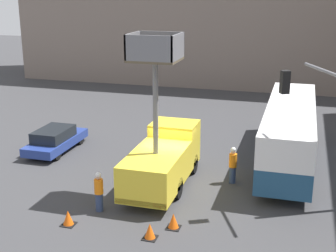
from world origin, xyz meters
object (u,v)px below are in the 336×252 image
at_px(city_bus, 290,129).
at_px(parked_car_curbside, 55,139).
at_px(traffic_cone_near_truck, 68,218).
at_px(utility_truck, 163,156).
at_px(traffic_light_pole, 327,115).
at_px(traffic_cone_mid_road, 173,221).
at_px(road_worker_near_truck, 99,192).
at_px(road_worker_directing, 233,165).
at_px(traffic_cone_far_side, 150,231).

height_order(city_bus, parked_car_curbside, city_bus).
bearing_deg(traffic_cone_near_truck, utility_truck, 61.72).
relative_size(utility_truck, traffic_light_pole, 1.15).
relative_size(traffic_cone_near_truck, traffic_cone_mid_road, 0.99).
bearing_deg(road_worker_near_truck, traffic_cone_mid_road, 19.81).
distance_m(road_worker_directing, traffic_cone_far_side, 6.53).
distance_m(city_bus, parked_car_curbside, 13.26).
xyz_separation_m(road_worker_near_truck, traffic_cone_near_truck, (-0.69, -1.50, -0.59)).
xyz_separation_m(utility_truck, city_bus, (5.59, 5.06, 0.35)).
relative_size(city_bus, traffic_cone_near_truck, 19.36).
relative_size(utility_truck, city_bus, 0.61).
height_order(city_bus, road_worker_directing, city_bus).
bearing_deg(traffic_cone_far_side, parked_car_curbside, 136.87).
distance_m(road_worker_near_truck, traffic_cone_far_side, 3.26).
bearing_deg(traffic_cone_near_truck, traffic_cone_mid_road, 12.73).
height_order(city_bus, road_worker_near_truck, city_bus).
bearing_deg(traffic_light_pole, traffic_cone_far_side, -146.34).
distance_m(utility_truck, road_worker_near_truck, 3.80).
distance_m(city_bus, traffic_cone_far_side, 11.05).
bearing_deg(parked_car_curbside, traffic_light_pole, -14.42).
distance_m(road_worker_directing, parked_car_curbside, 10.75).
bearing_deg(city_bus, road_worker_near_truck, 136.31).
bearing_deg(road_worker_directing, utility_truck, 141.40).
xyz_separation_m(utility_truck, traffic_cone_near_truck, (-2.55, -4.75, -1.24)).
bearing_deg(traffic_cone_mid_road, city_bus, 65.66).
height_order(traffic_cone_near_truck, traffic_cone_mid_road, traffic_cone_mid_road).
bearing_deg(road_worker_directing, traffic_cone_far_side, -170.70).
distance_m(utility_truck, traffic_cone_mid_road, 4.31).
bearing_deg(traffic_light_pole, road_worker_directing, 153.26).
bearing_deg(parked_car_curbside, traffic_cone_near_truck, -57.74).
bearing_deg(traffic_cone_mid_road, road_worker_directing, 72.99).
height_order(utility_truck, traffic_cone_far_side, utility_truck).
xyz_separation_m(utility_truck, parked_car_curbside, (-7.46, 3.03, -0.83)).
height_order(utility_truck, road_worker_near_truck, utility_truck).
height_order(utility_truck, traffic_light_pole, utility_truck).
distance_m(traffic_light_pole, traffic_cone_far_side, 8.43).
height_order(road_worker_directing, traffic_cone_mid_road, road_worker_directing).
bearing_deg(road_worker_directing, city_bus, -3.90).
bearing_deg(parked_car_curbside, road_worker_directing, -9.36).
bearing_deg(traffic_cone_near_truck, road_worker_directing, 46.66).
bearing_deg(traffic_cone_far_side, city_bus, 64.77).
xyz_separation_m(utility_truck, road_worker_directing, (3.14, 1.28, -0.61)).
bearing_deg(road_worker_near_truck, city_bus, 77.24).
xyz_separation_m(road_worker_near_truck, road_worker_directing, (5.00, 4.53, 0.04)).
bearing_deg(traffic_light_pole, utility_truck, 174.24).
bearing_deg(traffic_cone_far_side, utility_truck, 100.91).
distance_m(traffic_cone_near_truck, parked_car_curbside, 9.21).
bearing_deg(city_bus, road_worker_directing, 145.16).
distance_m(traffic_cone_mid_road, parked_car_curbside, 11.35).
relative_size(city_bus, traffic_light_pole, 1.89).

